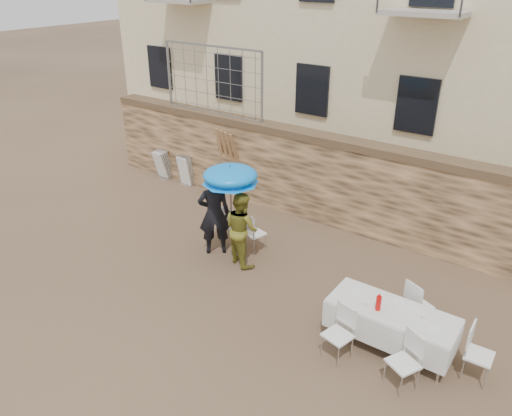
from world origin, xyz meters
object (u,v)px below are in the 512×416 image
Objects in this scene: man_suit at (214,214)px; umbrella at (230,178)px; soda_bottle at (378,303)px; table_chair_back at (418,304)px; couple_chair_right at (255,232)px; couple_chair_left at (230,224)px; table_chair_side at (480,354)px; table_chair_front_right at (403,362)px; woman_dress at (242,228)px; banquet_table at (392,312)px; chair_stack_right at (188,169)px; table_chair_front_left at (338,334)px; chair_stack_left at (166,163)px.

man_suit is 1.00m from umbrella.
table_chair_back is at bearing 67.17° from soda_bottle.
couple_chair_right is at bearing 157.80° from soda_bottle.
man_suit is at bearing 90.68° from couple_chair_left.
man_suit is 5.86m from table_chair_side.
couple_chair_left is at bearing 77.17° from table_chair_side.
man_suit is 2.01× the size of table_chair_front_right.
woman_dress is 0.99m from couple_chair_left.
table_chair_back is (4.21, -0.03, -1.40)m from umbrella.
banquet_table is 8.26m from chair_stack_right.
table_chair_front_right is at bearing 121.44° from man_suit.
man_suit reaches higher than woman_dress.
umbrella is 4.56m from chair_stack_right.
table_chair_front_right is (0.50, -0.75, -0.25)m from banquet_table.
couple_chair_right is 3.93m from banquet_table.
table_chair_front_right reaches higher than chair_stack_right.
man_suit is 5.15m from table_chair_front_right.
soda_bottle is at bearing 126.40° from man_suit.
table_chair_front_left is 1.10m from table_chair_front_right.
table_chair_back is (3.86, 0.07, -0.35)m from woman_dress.
man_suit is 0.92× the size of banquet_table.
chair_stack_right is at bearing 156.43° from banquet_table.
chair_stack_right is at bearing -13.18° from woman_dress.
couple_chair_right is at bearing 75.65° from table_chair_side.
umbrella reaches higher than banquet_table.
umbrella reaches higher than soda_bottle.
couple_chair_right is at bearing 176.39° from man_suit.
banquet_table is at bearing 100.46° from table_chair_back.
table_chair_front_left is at bearing -30.17° from chair_stack_right.
woman_dress is 3.87m from table_chair_back.
table_chair_front_left and table_chair_front_right have the same top height.
table_chair_back is at bearing 139.09° from man_suit.
umbrella reaches higher than chair_stack_right.
couple_chair_left is at bearing 165.94° from table_chair_front_left.
chair_stack_right reaches higher than banquet_table.
umbrella is 0.95× the size of banquet_table.
couple_chair_right is (0.70, 0.55, -0.48)m from man_suit.
couple_chair_left is 5.31m from table_chair_front_right.
table_chair_side is at bearing -17.97° from chair_stack_left.
table_chair_side is at bearing 4.09° from banquet_table.
man_suit reaches higher than soda_bottle.
couple_chair_left is 1.04× the size of chair_stack_left.
chair_stack_right is (-8.07, 4.05, -0.02)m from table_chair_front_right.
woman_dress is at bearing -15.95° from umbrella.
couple_chair_left and table_chair_front_right have the same top height.
woman_dress is 1.73× the size of table_chair_back.
table_chair_back is (4.61, -0.48, 0.00)m from couple_chair_left.
umbrella is at bearing 169.12° from table_chair_front_left.
table_chair_back is (3.91, -0.48, 0.00)m from couple_chair_right.
couple_chair_left is 4.60m from banquet_table.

